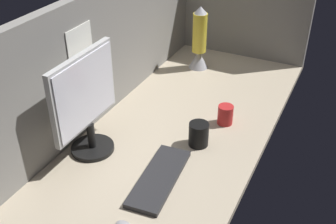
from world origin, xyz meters
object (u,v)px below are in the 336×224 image
object	(u,v)px
monitor	(86,101)
mug_red_plastic	(225,115)
keyboard	(159,178)
mug_black_travel	(199,134)
lava_lamp	(199,43)

from	to	relation	value
monitor	mug_red_plastic	bearing A→B (deg)	-45.33
keyboard	mug_black_travel	size ratio (longest dim) A/B	3.54
keyboard	lava_lamp	bearing A→B (deg)	8.74
monitor	lava_lamp	bearing A→B (deg)	-6.50
monitor	keyboard	xyz separation A→B (cm)	(-4.48, -34.46, -22.61)
keyboard	lava_lamp	size ratio (longest dim) A/B	1.02
monitor	mug_black_travel	bearing A→B (deg)	-59.63
mug_red_plastic	keyboard	bearing A→B (deg)	168.83
mug_red_plastic	mug_black_travel	distance (cm)	21.03
mug_red_plastic	lava_lamp	world-z (taller)	lava_lamp
keyboard	mug_red_plastic	size ratio (longest dim) A/B	4.05
monitor	mug_red_plastic	distance (cm)	64.62
mug_red_plastic	lava_lamp	xyz separation A→B (cm)	(48.74, 33.42, 10.63)
monitor	lava_lamp	world-z (taller)	monitor
monitor	mug_red_plastic	xyz separation A→B (cm)	(43.41, -43.92, -19.05)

